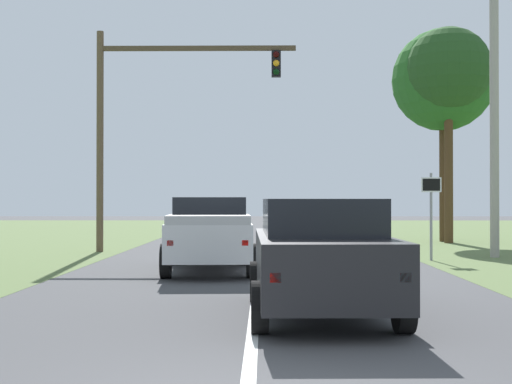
{
  "coord_description": "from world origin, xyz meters",
  "views": [
    {
      "loc": [
        0.16,
        -5.57,
        1.82
      ],
      "look_at": [
        -0.09,
        15.59,
        2.04
      ],
      "focal_mm": 50.0,
      "sensor_mm": 36.0,
      "label": 1
    }
  ],
  "objects_px": {
    "extra_tree_1": "(448,72)",
    "utility_pole_right": "(494,116)",
    "red_suv_near": "(320,253)",
    "pickup_truck_lead": "(210,233)",
    "keep_moving_sign": "(431,205)",
    "traffic_light": "(151,107)",
    "oak_tree_right": "(443,81)"
  },
  "relations": [
    {
      "from": "keep_moving_sign",
      "to": "pickup_truck_lead",
      "type": "bearing_deg",
      "value": -152.41
    },
    {
      "from": "utility_pole_right",
      "to": "oak_tree_right",
      "type": "bearing_deg",
      "value": 86.62
    },
    {
      "from": "traffic_light",
      "to": "oak_tree_right",
      "type": "xyz_separation_m",
      "value": [
        11.69,
        6.11,
        1.93
      ]
    },
    {
      "from": "pickup_truck_lead",
      "to": "traffic_light",
      "type": "distance_m",
      "value": 8.26
    },
    {
      "from": "pickup_truck_lead",
      "to": "utility_pole_right",
      "type": "distance_m",
      "value": 10.33
    },
    {
      "from": "traffic_light",
      "to": "utility_pole_right",
      "type": "distance_m",
      "value": 11.43
    },
    {
      "from": "keep_moving_sign",
      "to": "oak_tree_right",
      "type": "relative_size",
      "value": 0.28
    },
    {
      "from": "pickup_truck_lead",
      "to": "oak_tree_right",
      "type": "distance_m",
      "value": 16.82
    },
    {
      "from": "oak_tree_right",
      "to": "red_suv_near",
      "type": "bearing_deg",
      "value": -109.36
    },
    {
      "from": "utility_pole_right",
      "to": "extra_tree_1",
      "type": "bearing_deg",
      "value": 86.49
    },
    {
      "from": "utility_pole_right",
      "to": "extra_tree_1",
      "type": "distance_m",
      "value": 7.79
    },
    {
      "from": "red_suv_near",
      "to": "traffic_light",
      "type": "distance_m",
      "value": 14.81
    },
    {
      "from": "oak_tree_right",
      "to": "keep_moving_sign",
      "type": "bearing_deg",
      "value": -106.19
    },
    {
      "from": "red_suv_near",
      "to": "extra_tree_1",
      "type": "relative_size",
      "value": 0.54
    },
    {
      "from": "traffic_light",
      "to": "oak_tree_right",
      "type": "bearing_deg",
      "value": 27.61
    },
    {
      "from": "oak_tree_right",
      "to": "extra_tree_1",
      "type": "bearing_deg",
      "value": -92.42
    },
    {
      "from": "red_suv_near",
      "to": "extra_tree_1",
      "type": "height_order",
      "value": "extra_tree_1"
    },
    {
      "from": "keep_moving_sign",
      "to": "extra_tree_1",
      "type": "distance_m",
      "value": 10.47
    },
    {
      "from": "red_suv_near",
      "to": "utility_pole_right",
      "type": "height_order",
      "value": "utility_pole_right"
    },
    {
      "from": "traffic_light",
      "to": "keep_moving_sign",
      "type": "bearing_deg",
      "value": -20.85
    },
    {
      "from": "red_suv_near",
      "to": "pickup_truck_lead",
      "type": "relative_size",
      "value": 0.91
    },
    {
      "from": "pickup_truck_lead",
      "to": "extra_tree_1",
      "type": "distance_m",
      "value": 16.11
    },
    {
      "from": "pickup_truck_lead",
      "to": "utility_pole_right",
      "type": "bearing_deg",
      "value": 27.69
    },
    {
      "from": "pickup_truck_lead",
      "to": "keep_moving_sign",
      "type": "distance_m",
      "value": 7.18
    },
    {
      "from": "extra_tree_1",
      "to": "utility_pole_right",
      "type": "bearing_deg",
      "value": -93.51
    },
    {
      "from": "traffic_light",
      "to": "utility_pole_right",
      "type": "bearing_deg",
      "value": -11.07
    },
    {
      "from": "traffic_light",
      "to": "extra_tree_1",
      "type": "bearing_deg",
      "value": 23.63
    },
    {
      "from": "traffic_light",
      "to": "keep_moving_sign",
      "type": "xyz_separation_m",
      "value": [
        8.93,
        -3.4,
        -3.36
      ]
    },
    {
      "from": "red_suv_near",
      "to": "oak_tree_right",
      "type": "bearing_deg",
      "value": 70.64
    },
    {
      "from": "traffic_light",
      "to": "keep_moving_sign",
      "type": "relative_size",
      "value": 2.94
    },
    {
      "from": "traffic_light",
      "to": "oak_tree_right",
      "type": "relative_size",
      "value": 0.83
    },
    {
      "from": "red_suv_near",
      "to": "keep_moving_sign",
      "type": "distance_m",
      "value": 10.83
    }
  ]
}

